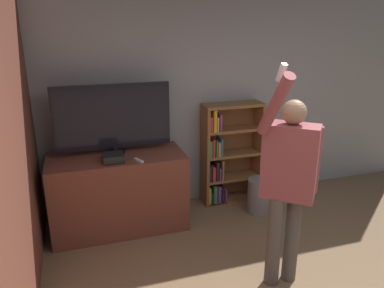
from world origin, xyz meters
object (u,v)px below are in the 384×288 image
Objects in this scene: game_console at (113,158)px; person at (289,178)px; television at (113,118)px; waste_bin at (260,196)px; bookshelf at (226,156)px.

person is (1.33, -1.24, 0.11)m from game_console.
television is 2.03m from waste_bin.
waste_bin is (1.76, 0.00, -0.70)m from game_console.
television reaches higher than waste_bin.
person is at bearing -109.16° from waste_bin.
television is at bearing 79.00° from game_console.
person is at bearing -43.14° from game_console.
person reaches higher than bookshelf.
bookshelf is at bearing 6.96° from television.
waste_bin is at bearing 0.04° from game_console.
game_console is 0.11× the size of person.
waste_bin is at bearing 111.18° from person.
television is at bearing -173.04° from bookshelf.
waste_bin is (1.71, -0.26, -1.06)m from television.
game_console is 0.50× the size of waste_bin.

